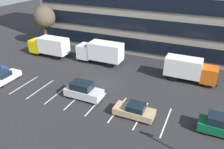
{
  "coord_description": "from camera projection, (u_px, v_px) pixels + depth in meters",
  "views": [
    {
      "loc": [
        12.61,
        -24.6,
        15.5
      ],
      "look_at": [
        1.06,
        0.9,
        1.4
      ],
      "focal_mm": 36.82,
      "sensor_mm": 36.0,
      "label": 1
    }
  ],
  "objects": [
    {
      "name": "lot_markings",
      "position": [
        86.0,
        101.0,
        28.01
      ],
      "size": [
        19.74,
        5.4,
        0.01
      ],
      "color": "silver",
      "rests_on": "ground_plane"
    },
    {
      "name": "box_truck_white",
      "position": [
        100.0,
        52.0,
        37.4
      ],
      "size": [
        7.78,
        2.58,
        3.61
      ],
      "color": "white",
      "rests_on": "ground_plane"
    },
    {
      "name": "suv_silver",
      "position": [
        83.0,
        91.0,
        28.23
      ],
      "size": [
        4.7,
        1.99,
        2.12
      ],
      "color": "silver",
      "rests_on": "ground_plane"
    },
    {
      "name": "box_truck_orange",
      "position": [
        190.0,
        69.0,
        31.82
      ],
      "size": [
        7.16,
        2.37,
        3.32
      ],
      "color": "#D85914",
      "rests_on": "ground_plane"
    },
    {
      "name": "sedan_white",
      "position": [
        4.0,
        77.0,
        32.05
      ],
      "size": [
        1.89,
        4.51,
        1.62
      ],
      "color": "white",
      "rests_on": "ground_plane"
    },
    {
      "name": "sedan_tan",
      "position": [
        135.0,
        111.0,
        24.96
      ],
      "size": [
        4.46,
        1.87,
        1.6
      ],
      "color": "tan",
      "rests_on": "ground_plane"
    },
    {
      "name": "suv_forest",
      "position": [
        221.0,
        126.0,
        22.4
      ],
      "size": [
        4.43,
        1.88,
        2.0
      ],
      "color": "#0C5933",
      "rests_on": "ground_plane"
    },
    {
      "name": "box_truck_yellow",
      "position": [
        49.0,
        46.0,
        40.23
      ],
      "size": [
        7.41,
        2.46,
        3.44
      ],
      "color": "yellow",
      "rests_on": "ground_plane"
    },
    {
      "name": "bare_tree",
      "position": [
        44.0,
        17.0,
        43.28
      ],
      "size": [
        4.15,
        4.15,
        7.77
      ],
      "color": "#473323",
      "rests_on": "ground_plane"
    },
    {
      "name": "ground_plane",
      "position": [
        102.0,
        85.0,
        31.64
      ],
      "size": [
        120.0,
        120.0,
        0.0
      ],
      "primitive_type": "plane",
      "color": "#262628"
    }
  ]
}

